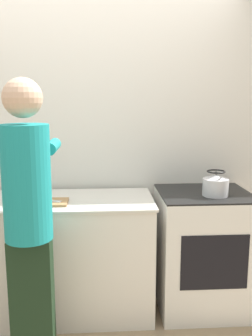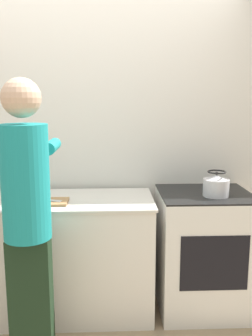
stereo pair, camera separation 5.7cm
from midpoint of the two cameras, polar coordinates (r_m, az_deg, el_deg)
ground_plane at (r=2.94m, az=-6.56°, el=-23.69°), size 12.00×12.00×0.00m
wall_back at (r=3.15m, az=-6.44°, el=4.10°), size 8.00×0.05×2.60m
counter at (r=3.03m, az=-13.88°, el=-12.99°), size 1.77×0.64×0.91m
oven at (r=3.08m, az=11.06°, el=-12.18°), size 0.70×0.64×0.94m
person at (r=2.32m, az=-15.33°, el=-6.39°), size 0.32×0.56×1.77m
cutting_board at (r=2.76m, az=-12.64°, el=-5.13°), size 0.31×0.20×0.02m
knife at (r=2.77m, az=-12.95°, el=-4.83°), size 0.24×0.11×0.01m
kettle at (r=2.84m, az=12.93°, el=-2.56°), size 0.19×0.19×0.19m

